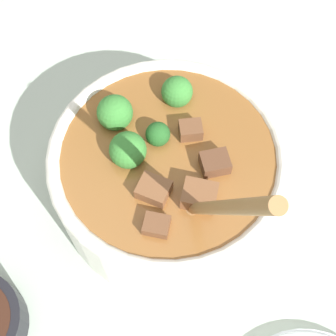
% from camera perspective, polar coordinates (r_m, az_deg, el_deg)
% --- Properties ---
extents(ground_plane, '(4.00, 4.00, 0.00)m').
position_cam_1_polar(ground_plane, '(0.60, 0.00, -3.14)').
color(ground_plane, '#ADBCAD').
extents(stew_bowl, '(0.28, 0.27, 0.31)m').
position_cam_1_polar(stew_bowl, '(0.55, -0.03, -0.36)').
color(stew_bowl, white).
rests_on(stew_bowl, ground_plane).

